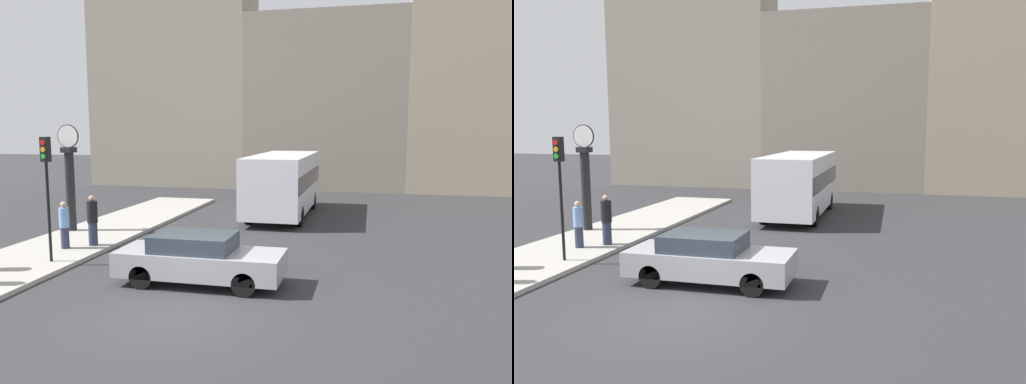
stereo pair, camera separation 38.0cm
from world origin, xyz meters
TOP-DOWN VIEW (x-y plane):
  - ground_plane at (0.00, 0.00)m, footprint 120.00×120.00m
  - sidewalk_corner at (-6.32, 7.53)m, footprint 3.48×19.06m
  - building_row at (-0.78, 25.44)m, footprint 32.31×5.00m
  - sedan_car at (-0.19, 2.08)m, footprint 4.59×1.70m
  - bus_distant at (0.18, 13.26)m, footprint 2.62×7.87m
  - traffic_light_near at (-5.36, 2.80)m, footprint 0.26×0.24m
  - street_clock at (-7.49, 7.19)m, footprint 0.94×0.47m
  - pedestrian_black_jacket at (-5.23, 5.04)m, footprint 0.37×0.37m
  - pedestrian_blue_stripe at (-5.94, 4.41)m, footprint 0.33×0.33m

SIDE VIEW (x-z plane):
  - ground_plane at x=0.00m, z-range 0.00..0.00m
  - sidewalk_corner at x=-6.32m, z-range 0.00..0.13m
  - sedan_car at x=-0.19m, z-range 0.01..1.43m
  - pedestrian_blue_stripe at x=-5.94m, z-range 0.14..1.78m
  - pedestrian_black_jacket at x=-5.23m, z-range 0.13..1.92m
  - bus_distant at x=0.18m, z-range 0.20..3.21m
  - street_clock at x=-7.49m, z-range 0.05..4.34m
  - traffic_light_near at x=-5.36m, z-range 0.97..4.86m
  - building_row at x=-0.78m, z-range -0.88..14.39m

